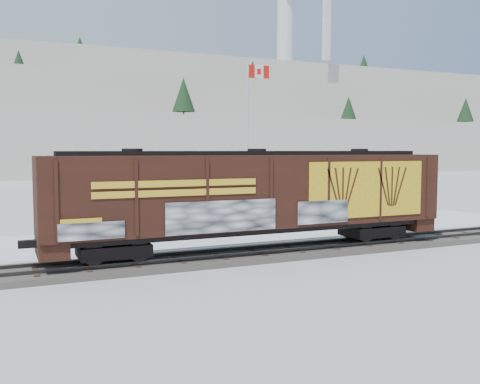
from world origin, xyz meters
name	(u,v)px	position (x,y,z in m)	size (l,w,h in m)	color
ground	(324,251)	(0.00, 0.00, 0.00)	(500.00, 500.00, 0.00)	white
rail_track	(324,248)	(0.00, 0.00, 0.15)	(50.00, 3.40, 0.43)	#59544C
parking_strip	(260,230)	(0.00, 7.50, 0.01)	(40.00, 8.00, 0.03)	white
hillside	(56,118)	(-0.05, 139.79, 14.37)	(360.00, 110.00, 93.00)	white
hopper_railcar	(257,194)	(-3.91, -0.01, 3.06)	(20.04, 3.06, 4.72)	black
flagpole	(249,159)	(2.55, 14.66, 4.46)	(2.30, 0.90, 11.97)	silver
car_silver	(82,232)	(-11.22, 6.80, 0.70)	(1.58, 3.93, 1.34)	#AAACB2
car_white	(305,216)	(3.34, 7.54, 0.80)	(1.64, 4.70, 1.55)	silver
car_dark	(396,212)	(10.57, 6.90, 0.80)	(2.14, 5.28, 1.53)	black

